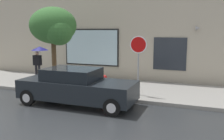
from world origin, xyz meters
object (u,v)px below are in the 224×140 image
Objects in this scene: street_tree at (54,27)px; fire_hydrant at (105,83)px; parked_car at (76,87)px; pedestrian_with_umbrella at (39,53)px; stop_sign at (138,54)px.

fire_hydrant is at bearing -2.15° from street_tree.
fire_hydrant is 3.82m from street_tree.
parked_car is 2.46× the size of pedestrian_with_umbrella.
parked_car is 1.81× the size of stop_sign.
fire_hydrant is 0.19× the size of street_tree.
street_tree reaches higher than fire_hydrant.
fire_hydrant is 0.39× the size of pedestrian_with_umbrella.
street_tree is 1.54× the size of stop_sign.
parked_car is 5.35m from pedestrian_with_umbrella.
fire_hydrant is 4.88m from pedestrian_with_umbrella.
parked_car reaches higher than fire_hydrant.
street_tree is at bearing 176.20° from stop_sign.
street_tree is at bearing 177.85° from fire_hydrant.
pedestrian_with_umbrella is 0.74× the size of stop_sign.
street_tree reaches higher than pedestrian_with_umbrella.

